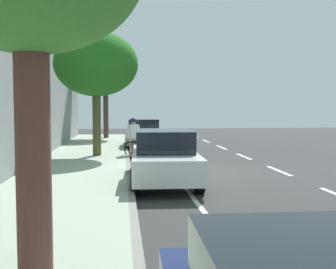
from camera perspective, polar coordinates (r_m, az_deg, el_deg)
The scene contains 12 objects.
ground at distance 14.38m, azimuth 3.92°, elevation -4.97°, with size 56.84×56.84×0.00m, color #303030.
sidewalk at distance 14.23m, azimuth -12.34°, elevation -4.87°, with size 3.32×35.53×0.13m, color #9BA893.
curb_edge at distance 14.15m, azimuth -5.29°, elevation -4.85°, with size 0.16×35.53×0.13m, color gray.
lane_stripe_centre at distance 14.99m, azimuth 14.62°, elevation -4.71°, with size 0.14×35.80×0.01m.
lane_stripe_bike_edge at distance 14.26m, azimuth 0.65°, elevation -5.02°, with size 0.12×35.53×0.01m, color white.
building_facade at distance 14.46m, azimuth -20.17°, elevation 8.59°, with size 0.50×35.53×6.91m, color gray.
parked_sedan_grey_nearest at distance 22.74m, azimuth -3.26°, elevation 0.14°, with size 1.98×4.47×1.52m.
parked_sedan_white_second at distance 11.99m, azimuth -0.51°, elevation -3.08°, with size 1.98×4.47×1.52m.
bicycle_at_curb at distance 17.74m, azimuth -3.97°, elevation -2.09°, with size 1.21×1.32×0.76m.
cyclist_with_backpack at distance 18.15m, azimuth -4.71°, elevation 0.14°, with size 0.55×0.52×1.71m.
street_tree_near_cyclist at distance 28.52m, azimuth -8.36°, elevation 8.26°, with size 3.65×3.65×5.76m.
street_tree_mid_block at distance 18.17m, azimuth -9.60°, elevation 9.23°, with size 3.49×3.49×5.17m.
Camera 1 is at (2.50, 13.99, 2.17)m, focal length 45.57 mm.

